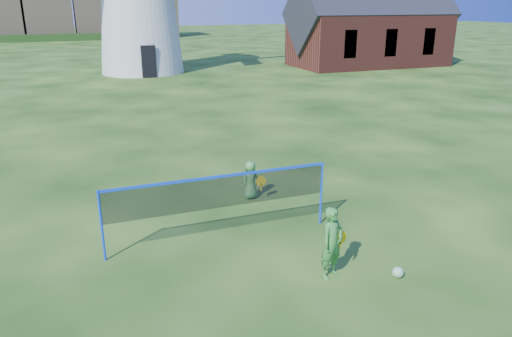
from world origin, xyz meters
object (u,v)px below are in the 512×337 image
Objects in this scene: badminton_net at (220,193)px; play_ball at (398,272)px; chapel at (370,27)px; player_boy at (251,180)px; player_girl at (332,243)px.

play_ball is at bearing -44.62° from badminton_net.
chapel is at bearing 51.43° from badminton_net.
badminton_net reaches higher than player_boy.
player_girl is 1.44m from play_ball.
player_boy is at bearing 104.66° from play_ball.
badminton_net is 4.00m from play_ball.
player_boy is 4.76× the size of play_ball.
chapel reaches higher than play_ball.
player_girl is 6.55× the size of play_ball.
badminton_net is 3.51× the size of player_girl.
player_boy is 5.00m from play_ball.
chapel is 2.62× the size of badminton_net.
badminton_net is at bearing -128.57° from chapel.
badminton_net is at bearing 103.05° from player_girl.
chapel is 34.67m from play_ball.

